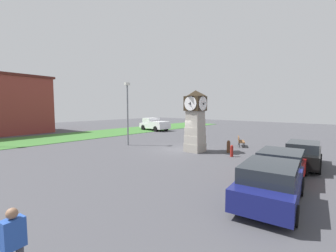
{
  "coord_description": "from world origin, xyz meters",
  "views": [
    {
      "loc": [
        -14.61,
        -11.06,
        3.54
      ],
      "look_at": [
        0.07,
        1.51,
        1.9
      ],
      "focal_mm": 24.0,
      "sensor_mm": 36.0,
      "label": 1
    }
  ],
  "objects": [
    {
      "name": "bench",
      "position": [
        4.8,
        -3.01,
        0.52
      ],
      "size": [
        1.67,
        1.18,
        0.9
      ],
      "color": "brown",
      "rests_on": "ground_plane"
    },
    {
      "name": "car_navy_sedan",
      "position": [
        -6.09,
        -8.7,
        0.79
      ],
      "size": [
        4.65,
        2.4,
        1.54
      ],
      "color": "navy",
      "rests_on": "ground_plane"
    },
    {
      "name": "bollard_mid_row",
      "position": [
        0.31,
        -4.26,
        0.43
      ],
      "size": [
        0.22,
        0.22,
        0.84
      ],
      "color": "maroon",
      "rests_on": "ground_plane"
    },
    {
      "name": "car_by_building",
      "position": [
        0.52,
        -8.64,
        0.78
      ],
      "size": [
        4.44,
        2.16,
        1.51
      ],
      "color": "black",
      "rests_on": "ground_plane"
    },
    {
      "name": "street_lamp_near_road",
      "position": [
        -1.36,
        5.17,
        3.36
      ],
      "size": [
        0.5,
        0.24,
        5.75
      ],
      "color": "slate",
      "rests_on": "ground_plane"
    },
    {
      "name": "clock_tower",
      "position": [
        0.17,
        -1.22,
        2.5
      ],
      "size": [
        1.84,
        1.76,
        4.83
      ],
      "color": "#9B968C",
      "rests_on": "ground_plane"
    },
    {
      "name": "bollard_near_tower",
      "position": [
        1.48,
        -3.45,
        0.49
      ],
      "size": [
        0.27,
        0.27,
        0.97
      ],
      "color": "brown",
      "rests_on": "ground_plane"
    },
    {
      "name": "car_near_tower",
      "position": [
        -2.91,
        -8.28,
        0.75
      ],
      "size": [
        4.43,
        2.43,
        1.46
      ],
      "color": "#A51111",
      "rests_on": "ground_plane"
    },
    {
      "name": "pedestrian_near_bench",
      "position": [
        -13.41,
        -6.06,
        0.91
      ],
      "size": [
        0.43,
        0.3,
        1.6
      ],
      "color": "#3F3F47",
      "rests_on": "ground_plane"
    },
    {
      "name": "grass_verge_far",
      "position": [
        2.07,
        15.09,
        0.02
      ],
      "size": [
        49.38,
        7.8,
        0.04
      ],
      "primitive_type": "cube",
      "color": "#386B2D",
      "rests_on": "ground_plane"
    },
    {
      "name": "ground_plane",
      "position": [
        0.0,
        0.0,
        0.0
      ],
      "size": [
        82.3,
        82.3,
        0.0
      ],
      "primitive_type": "plane",
      "color": "#424247"
    },
    {
      "name": "pickup_truck",
      "position": [
        9.74,
        12.49,
        0.93
      ],
      "size": [
        2.75,
        5.14,
        1.85
      ],
      "color": "silver",
      "rests_on": "ground_plane"
    }
  ]
}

